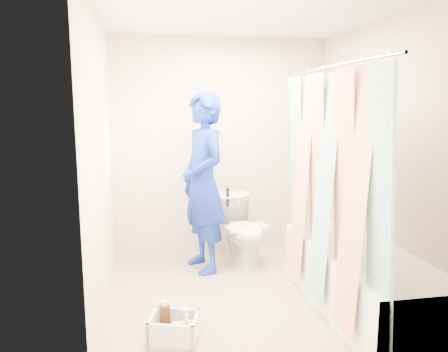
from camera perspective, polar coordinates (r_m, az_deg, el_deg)
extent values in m
plane|color=gray|center=(4.03, 3.09, -15.20)|extent=(2.60, 2.60, 0.00)
cube|color=silver|center=(3.73, 3.44, 20.59)|extent=(2.40, 2.60, 0.02)
cube|color=beige|center=(4.96, -0.32, 3.92)|extent=(2.40, 0.02, 2.40)
cube|color=beige|center=(2.46, 10.43, -1.93)|extent=(2.40, 0.02, 2.40)
cube|color=beige|center=(3.60, -15.64, 1.46)|extent=(0.02, 2.60, 2.40)
cube|color=beige|center=(4.14, 19.62, 2.27)|extent=(0.02, 2.60, 2.40)
cube|color=white|center=(3.85, 17.41, -12.80)|extent=(0.70, 1.75, 0.50)
cube|color=white|center=(3.77, 17.57, -9.85)|extent=(0.58, 1.63, 0.06)
cylinder|color=silver|center=(3.44, 13.83, 13.71)|extent=(0.02, 1.90, 0.02)
cube|color=silver|center=(3.49, 13.23, -1.69)|extent=(0.06, 1.75, 1.80)
imported|color=white|center=(4.64, 2.31, -7.11)|extent=(0.55, 0.77, 0.71)
cube|color=white|center=(4.52, 2.96, -6.73)|extent=(0.47, 0.29, 0.03)
cylinder|color=black|center=(4.69, 0.47, -2.76)|extent=(0.03, 0.03, 0.21)
cylinder|color=#C78F17|center=(4.67, 0.47, -1.38)|extent=(0.06, 0.06, 0.03)
cylinder|color=white|center=(4.75, 1.94, -2.84)|extent=(0.03, 0.03, 0.17)
imported|color=#1030A6|center=(4.36, -2.74, -0.93)|extent=(0.60, 0.75, 1.79)
cube|color=white|center=(3.33, -6.50, -20.53)|extent=(0.40, 0.35, 0.03)
cube|color=white|center=(3.33, -9.27, -19.00)|extent=(0.10, 0.26, 0.20)
cube|color=white|center=(3.26, -3.72, -19.52)|extent=(0.10, 0.26, 0.20)
cube|color=white|center=(3.19, -7.07, -20.31)|extent=(0.32, 0.12, 0.20)
cube|color=white|center=(3.40, -6.03, -18.31)|extent=(0.32, 0.12, 0.20)
cylinder|color=#3A200B|center=(3.33, -7.73, -18.12)|extent=(0.08, 0.08, 0.22)
cylinder|color=white|center=(3.31, -5.13, -18.43)|extent=(0.07, 0.07, 0.20)
cylinder|color=#FCF1C5|center=(3.24, -6.37, -19.69)|extent=(0.05, 0.05, 0.14)
cylinder|color=#3A200B|center=(3.27, -8.21, -20.20)|extent=(0.07, 0.07, 0.07)
cylinder|color=gold|center=(3.25, -8.23, -19.59)|extent=(0.07, 0.07, 0.01)
imported|color=white|center=(3.22, -4.91, -19.20)|extent=(0.10, 0.10, 0.21)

